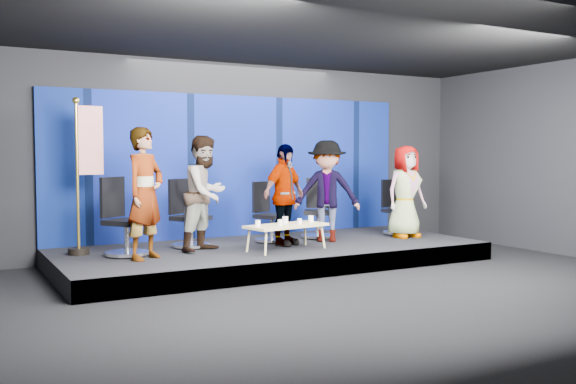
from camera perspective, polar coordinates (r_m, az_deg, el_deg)
name	(u,v)px	position (r m, az deg, el deg)	size (l,w,h in m)	color
ground	(358,291)	(8.70, 6.21, -8.76)	(10.00, 10.00, 0.00)	black
room_walls	(359,108)	(8.52, 6.32, 7.42)	(10.02, 8.02, 3.51)	black
riser	(272,254)	(10.78, -1.44, -5.55)	(7.00, 3.00, 0.30)	black
backdrop	(236,166)	(11.95, -4.64, 2.31)	(7.00, 0.08, 2.60)	#071853
chair_a	(123,230)	(9.93, -14.42, -3.29)	(0.93, 0.93, 1.18)	silver
panelist_a	(145,193)	(9.48, -12.58, -0.13)	(0.70, 0.46, 1.92)	black
chair_b	(188,225)	(10.61, -8.87, -2.91)	(0.86, 0.86, 1.12)	silver
panelist_b	(206,193)	(10.15, -7.34, -0.13)	(0.88, 0.69, 1.81)	black
chair_c	(269,222)	(11.14, -1.68, -2.69)	(0.78, 0.78, 1.05)	silver
panelist_c	(284,195)	(10.67, -0.35, -0.25)	(0.99, 0.41, 1.69)	black
chair_d	(318,218)	(11.68, 2.67, -2.34)	(0.85, 0.85, 1.09)	silver
panelist_d	(327,191)	(11.16, 3.47, 0.08)	(1.14, 0.65, 1.76)	black
chair_e	(396,216)	(12.39, 9.61, -2.13)	(0.60, 0.60, 1.03)	silver
panelist_e	(406,192)	(11.88, 10.41, 0.03)	(0.82, 0.53, 1.68)	black
coffee_table	(286,226)	(10.17, -0.15, -3.08)	(1.42, 0.81, 0.41)	tan
mug_a	(258,223)	(9.88, -2.70, -2.80)	(0.08, 0.08, 0.10)	white
mug_b	(280,222)	(10.02, -0.70, -2.72)	(0.08, 0.08, 0.09)	white
mug_c	(285,220)	(10.33, -0.25, -2.49)	(0.09, 0.09, 0.11)	white
mug_d	(300,221)	(10.23, 1.04, -2.61)	(0.07, 0.07, 0.09)	white
mug_e	(311,219)	(10.54, 2.05, -2.39)	(0.09, 0.09, 0.10)	white
flag_stand	(85,171)	(10.20, -17.56, 1.75)	(0.55, 0.32, 2.38)	black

